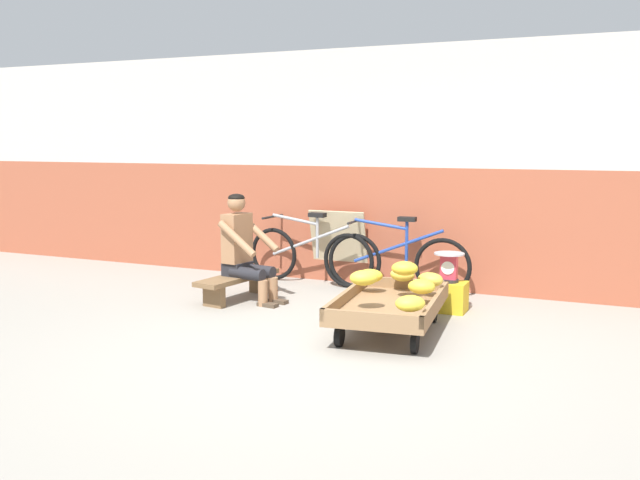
% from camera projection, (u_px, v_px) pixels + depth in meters
% --- Properties ---
extents(ground_plane, '(80.00, 80.00, 0.00)m').
position_uv_depth(ground_plane, '(306.00, 359.00, 5.37)').
color(ground_plane, gray).
extents(back_wall, '(16.00, 0.30, 2.75)m').
position_uv_depth(back_wall, '(415.00, 168.00, 7.91)').
color(back_wall, '#A35138').
rests_on(back_wall, ground).
extents(banana_cart, '(0.98, 1.52, 0.36)m').
position_uv_depth(banana_cart, '(390.00, 307.00, 6.05)').
color(banana_cart, '#8E6B47').
rests_on(banana_cart, ground).
extents(banana_pile, '(0.96, 1.35, 0.25)m').
position_uv_depth(banana_pile, '(400.00, 280.00, 6.12)').
color(banana_pile, gold).
rests_on(banana_pile, banana_cart).
extents(low_bench, '(0.46, 1.13, 0.27)m').
position_uv_depth(low_bench, '(238.00, 281.00, 7.35)').
color(low_bench, brown).
rests_on(low_bench, ground).
extents(vendor_seated, '(0.71, 0.54, 1.14)m').
position_uv_depth(vendor_seated, '(244.00, 248.00, 7.25)').
color(vendor_seated, '#9E704C').
rests_on(vendor_seated, ground).
extents(plastic_crate, '(0.36, 0.28, 0.30)m').
position_uv_depth(plastic_crate, '(448.00, 297.00, 6.85)').
color(plastic_crate, gold).
rests_on(plastic_crate, ground).
extents(weighing_scale, '(0.30, 0.30, 0.29)m').
position_uv_depth(weighing_scale, '(449.00, 267.00, 6.81)').
color(weighing_scale, '#28282D').
rests_on(weighing_scale, plastic_crate).
extents(bicycle_near_left, '(1.66, 0.48, 0.86)m').
position_uv_depth(bicycle_near_left, '(310.00, 254.00, 8.16)').
color(bicycle_near_left, black).
rests_on(bicycle_near_left, ground).
extents(bicycle_far_left, '(1.66, 0.48, 0.86)m').
position_uv_depth(bicycle_far_left, '(397.00, 261.00, 7.72)').
color(bicycle_far_left, black).
rests_on(bicycle_far_left, ground).
extents(sign_board, '(0.70, 0.25, 0.88)m').
position_uv_depth(sign_board, '(339.00, 247.00, 8.22)').
color(sign_board, '#C6B289').
rests_on(sign_board, ground).
extents(shopping_bag, '(0.18, 0.12, 0.24)m').
position_uv_depth(shopping_bag, '(419.00, 310.00, 6.42)').
color(shopping_bag, silver).
rests_on(shopping_bag, ground).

